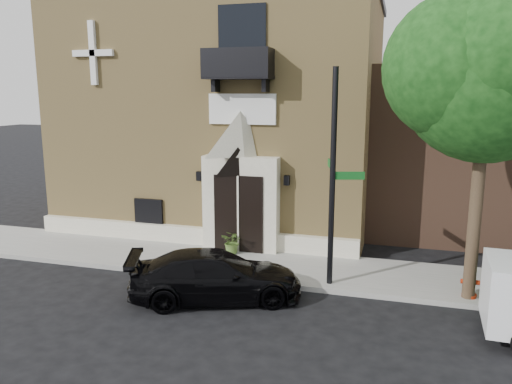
# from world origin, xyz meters

# --- Properties ---
(ground) EXTENTS (120.00, 120.00, 0.00)m
(ground) POSITION_xyz_m (0.00, 0.00, 0.00)
(ground) COLOR black
(ground) RESTS_ON ground
(sidewalk) EXTENTS (42.00, 3.00, 0.15)m
(sidewalk) POSITION_xyz_m (1.00, 1.50, 0.07)
(sidewalk) COLOR gray
(sidewalk) RESTS_ON ground
(church) EXTENTS (12.20, 11.01, 9.30)m
(church) POSITION_xyz_m (-2.99, 7.95, 4.63)
(church) COLOR tan
(church) RESTS_ON ground
(street_tree_left) EXTENTS (4.97, 4.38, 7.77)m
(street_tree_left) POSITION_xyz_m (6.03, 0.35, 5.87)
(street_tree_left) COLOR #38281C
(street_tree_left) RESTS_ON sidewalk
(black_sedan) EXTENTS (4.91, 3.38, 1.32)m
(black_sedan) POSITION_xyz_m (-0.45, -1.18, 0.66)
(black_sedan) COLOR black
(black_sedan) RESTS_ON ground
(street_sign) EXTENTS (1.10, 0.92, 5.95)m
(street_sign) POSITION_xyz_m (2.37, 0.47, 3.15)
(street_sign) COLOR black
(street_sign) RESTS_ON sidewalk
(fire_hydrant) EXTENTS (0.47, 0.37, 0.82)m
(fire_hydrant) POSITION_xyz_m (6.03, 0.49, 0.55)
(fire_hydrant) COLOR #A8250A
(fire_hydrant) RESTS_ON sidewalk
(planter) EXTENTS (0.85, 0.78, 0.80)m
(planter) POSITION_xyz_m (-1.11, 2.18, 0.55)
(planter) COLOR #53732E
(planter) RESTS_ON sidewalk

